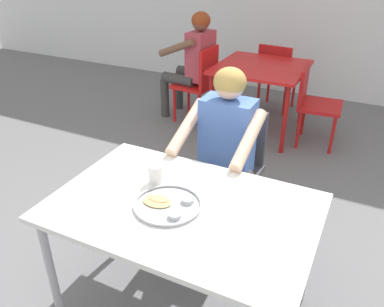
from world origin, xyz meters
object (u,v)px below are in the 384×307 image
(chair_foreground, at_px, (233,160))
(chair_red_far, at_px, (276,73))
(thali_tray, at_px, (168,205))
(patron_background, at_px, (194,57))
(drinking_cup, at_px, (155,174))
(diner_foreground, at_px, (222,145))
(chair_red_right, at_px, (313,100))
(chair_red_left, at_px, (200,80))
(table_foreground, at_px, (183,216))
(table_background_red, at_px, (261,73))

(chair_foreground, xyz_separation_m, chair_red_far, (-0.30, 2.24, -0.02))
(thali_tray, xyz_separation_m, patron_background, (-1.11, 2.57, -0.01))
(drinking_cup, xyz_separation_m, diner_foreground, (0.14, 0.58, -0.07))
(chair_red_right, bearing_deg, drinking_cup, -100.13)
(chair_red_left, bearing_deg, chair_foreground, -57.52)
(patron_background, bearing_deg, chair_red_far, 38.58)
(chair_red_far, relative_size, patron_background, 0.67)
(diner_foreground, bearing_deg, table_foreground, -83.44)
(thali_tray, relative_size, diner_foreground, 0.28)
(diner_foreground, height_order, table_background_red, diner_foreground)
(drinking_cup, xyz_separation_m, chair_foreground, (0.14, 0.81, -0.30))
(chair_red_right, bearing_deg, diner_foreground, -98.95)
(diner_foreground, bearing_deg, drinking_cup, -103.61)
(table_foreground, distance_m, chair_red_left, 2.67)
(thali_tray, bearing_deg, diner_foreground, 91.46)
(table_foreground, relative_size, thali_tray, 3.84)
(thali_tray, bearing_deg, table_foreground, 33.95)
(chair_foreground, height_order, diner_foreground, diner_foreground)
(table_background_red, relative_size, chair_red_far, 1.13)
(drinking_cup, height_order, chair_red_far, drinking_cup)
(diner_foreground, bearing_deg, chair_red_left, 119.04)
(thali_tray, relative_size, chair_red_far, 0.41)
(diner_foreground, bearing_deg, patron_background, 120.84)
(table_background_red, distance_m, chair_red_right, 0.61)
(chair_red_left, bearing_deg, table_background_red, 5.49)
(chair_red_left, height_order, patron_background, patron_background)
(chair_foreground, bearing_deg, diner_foreground, -90.37)
(chair_red_right, bearing_deg, table_background_red, 174.27)
(thali_tray, xyz_separation_m, chair_red_left, (-0.99, 2.49, -0.24))
(table_foreground, distance_m, table_background_red, 2.55)
(diner_foreground, height_order, chair_red_right, diner_foreground)
(thali_tray, height_order, table_background_red, thali_tray)
(chair_red_far, bearing_deg, chair_red_left, -133.66)
(table_foreground, xyz_separation_m, patron_background, (-1.17, 2.53, 0.06))
(thali_tray, distance_m, chair_red_far, 3.23)
(thali_tray, distance_m, chair_foreground, 0.99)
(table_background_red, bearing_deg, chair_red_right, -5.73)
(table_background_red, bearing_deg, chair_foreground, -79.26)
(chair_foreground, relative_size, chair_red_far, 1.04)
(patron_background, bearing_deg, diner_foreground, -59.16)
(drinking_cup, bearing_deg, chair_red_left, 109.59)
(table_background_red, bearing_deg, patron_background, 179.25)
(chair_foreground, bearing_deg, drinking_cup, -100.06)
(chair_red_left, height_order, chair_red_far, chair_red_left)
(table_background_red, distance_m, chair_red_left, 0.69)
(diner_foreground, distance_m, chair_red_far, 2.49)
(chair_red_left, bearing_deg, chair_red_right, 0.30)
(patron_background, bearing_deg, drinking_cup, -68.51)
(chair_red_far, bearing_deg, diner_foreground, -83.10)
(drinking_cup, distance_m, chair_red_right, 2.40)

